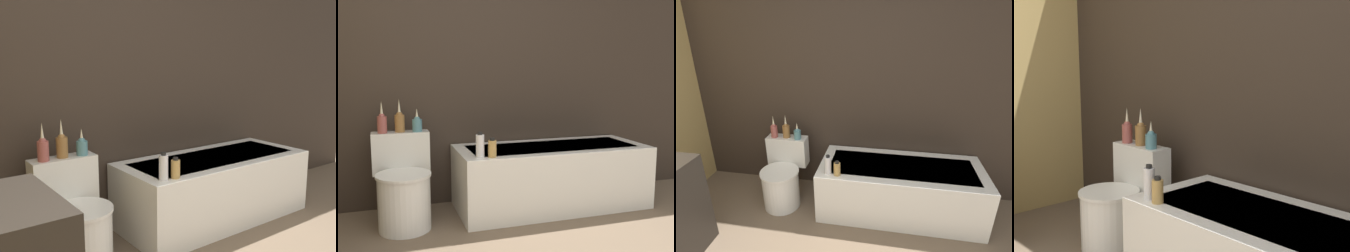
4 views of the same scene
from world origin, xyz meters
TOP-DOWN VIEW (x-y plane):
  - wall_back_tiled at (0.00, 2.27)m, footprint 6.40×0.06m
  - bathtub at (0.73, 1.88)m, footprint 1.62×0.68m
  - toilet at (-0.51, 1.82)m, footprint 0.44×0.55m
  - vase_gold at (-0.65, 2.00)m, footprint 0.07×0.07m
  - vase_silver at (-0.51, 2.01)m, footprint 0.08×0.08m
  - vase_bronze at (-0.38, 2.00)m, footprint 0.08×0.08m
  - shampoo_bottle_tall at (0.04, 1.63)m, footprint 0.06×0.06m
  - shampoo_bottle_short at (0.13, 1.62)m, footprint 0.06×0.06m

SIDE VIEW (x-z plane):
  - bathtub at x=0.73m, z-range 0.00..0.53m
  - toilet at x=-0.51m, z-range -0.05..0.64m
  - shampoo_bottle_short at x=0.13m, z-range 0.52..0.67m
  - shampoo_bottle_tall at x=0.04m, z-range 0.52..0.72m
  - vase_bronze at x=-0.38m, z-range 0.66..0.85m
  - vase_gold at x=-0.65m, z-range 0.65..0.90m
  - vase_silver at x=-0.51m, z-range 0.65..0.91m
  - wall_back_tiled at x=0.00m, z-range 0.00..2.60m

